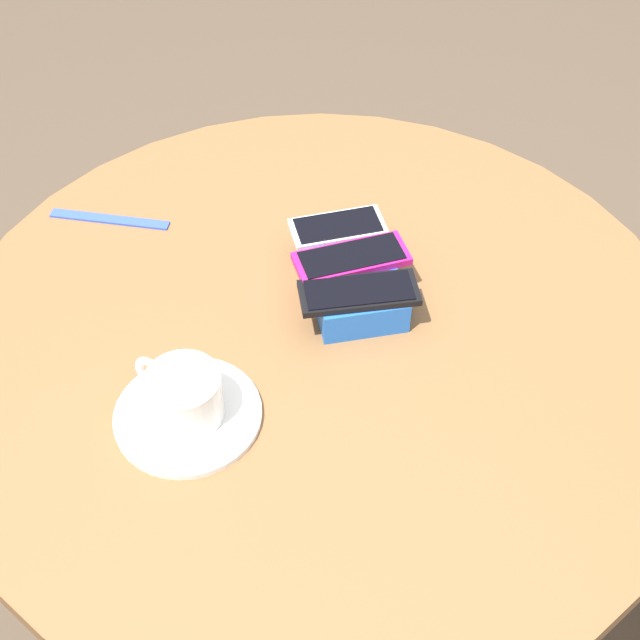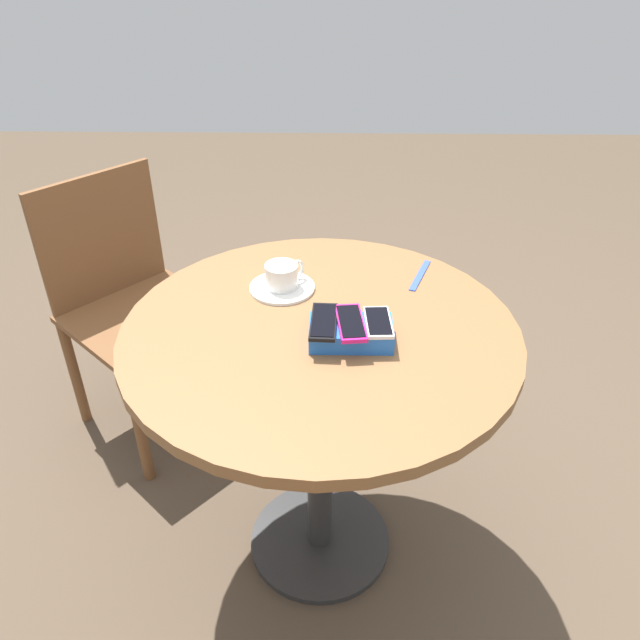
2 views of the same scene
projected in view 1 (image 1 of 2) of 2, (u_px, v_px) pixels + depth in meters
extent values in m
plane|color=brown|center=(320.00, 611.00, 1.65)|extent=(8.00, 8.00, 0.00)
cylinder|color=#2D2D2D|center=(320.00, 609.00, 1.64)|extent=(0.41, 0.41, 0.02)
cylinder|color=#2D2D2D|center=(320.00, 502.00, 1.37)|extent=(0.07, 0.07, 0.73)
cylinder|color=brown|center=(320.00, 339.00, 1.09)|extent=(0.92, 0.92, 0.03)
cube|color=blue|center=(351.00, 273.00, 1.12)|extent=(0.18, 0.11, 0.04)
cube|color=white|center=(309.00, 284.00, 1.11)|extent=(0.10, 0.00, 0.02)
cube|color=silver|center=(338.00, 228.00, 1.14)|extent=(0.06, 0.12, 0.01)
cube|color=black|center=(338.00, 225.00, 1.13)|extent=(0.05, 0.11, 0.00)
cube|color=#D11975|center=(352.00, 259.00, 1.10)|extent=(0.07, 0.15, 0.01)
cube|color=black|center=(352.00, 255.00, 1.09)|extent=(0.06, 0.13, 0.00)
cube|color=black|center=(359.00, 293.00, 1.06)|extent=(0.06, 0.14, 0.01)
cube|color=black|center=(359.00, 290.00, 1.05)|extent=(0.06, 0.13, 0.00)
cylinder|color=white|center=(188.00, 415.00, 0.99)|extent=(0.16, 0.16, 0.01)
cylinder|color=white|center=(185.00, 396.00, 0.96)|extent=(0.08, 0.08, 0.06)
cylinder|color=tan|center=(182.00, 382.00, 0.95)|extent=(0.07, 0.07, 0.00)
torus|color=white|center=(154.00, 377.00, 0.98)|extent=(0.05, 0.04, 0.05)
cube|color=blue|center=(110.00, 219.00, 1.22)|extent=(0.07, 0.16, 0.00)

